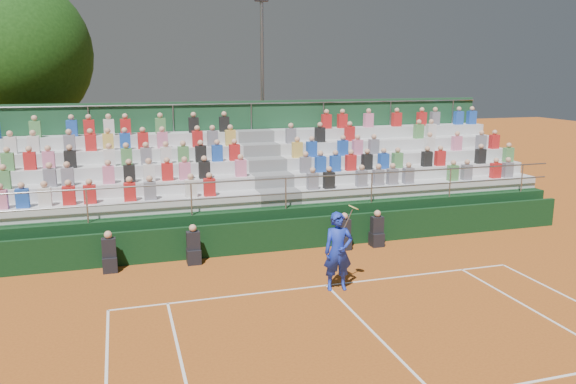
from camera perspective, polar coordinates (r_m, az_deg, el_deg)
name	(u,v)px	position (r m, az deg, el deg)	size (l,w,h in m)	color
ground	(326,285)	(15.00, 3.93, -9.46)	(90.00, 90.00, 0.00)	#A9541C
courtside_wall	(291,234)	(17.70, 0.28, -4.31)	(20.00, 0.15, 1.00)	black
line_officials	(262,242)	(17.02, -2.65, -5.08)	(8.61, 0.40, 1.19)	black
grandstand	(264,195)	(20.56, -2.45, -0.29)	(20.00, 5.20, 4.40)	black
tennis_player	(338,251)	(14.44, 5.11, -6.02)	(0.93, 0.59, 2.22)	#1830B8
tree_east	(9,54)	(26.08, -26.44, 12.44)	(6.52, 6.52, 9.48)	#392315
floodlight_mast	(262,79)	(26.53, -2.63, 11.38)	(0.60, 0.25, 8.96)	gray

